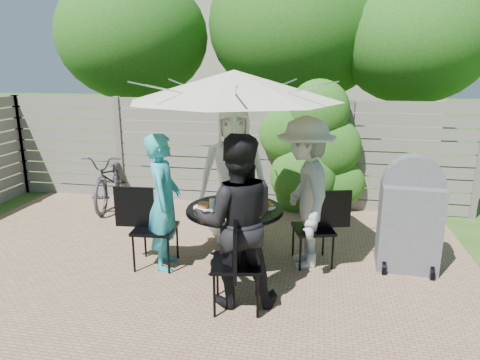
% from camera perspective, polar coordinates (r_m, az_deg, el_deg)
% --- Properties ---
extents(backyard_envelope, '(60.00, 60.00, 5.00)m').
position_cam_1_polar(backyard_envelope, '(14.43, 5.05, 15.94)').
color(backyard_envelope, '#304F18').
rests_on(backyard_envelope, ground).
extents(patio_table, '(1.35, 1.35, 0.74)m').
position_cam_1_polar(patio_table, '(5.15, -0.72, -6.08)').
color(patio_table, black).
rests_on(patio_table, ground).
extents(umbrella, '(2.86, 2.86, 2.33)m').
position_cam_1_polar(umbrella, '(4.81, -0.78, 12.46)').
color(umbrella, silver).
rests_on(umbrella, ground).
extents(chair_back, '(0.51, 0.70, 0.93)m').
position_cam_1_polar(chair_back, '(6.14, -0.88, -4.90)').
color(chair_back, black).
rests_on(chair_back, ground).
extents(person_back, '(1.03, 0.78, 1.88)m').
position_cam_1_polar(person_back, '(5.82, -0.89, 0.76)').
color(person_back, white).
rests_on(person_back, ground).
extents(chair_left, '(0.74, 0.52, 1.00)m').
position_cam_1_polar(chair_left, '(5.31, -11.31, -8.28)').
color(chair_left, black).
rests_on(chair_left, ground).
extents(person_left, '(0.51, 0.67, 1.64)m').
position_cam_1_polar(person_left, '(5.11, -10.10, -2.97)').
color(person_left, teal).
rests_on(person_left, ground).
extents(chair_front, '(0.55, 0.75, 1.00)m').
position_cam_1_polar(chair_front, '(4.37, -0.47, -13.37)').
color(chair_front, black).
rests_on(chair_front, ground).
extents(person_front, '(0.98, 0.84, 1.76)m').
position_cam_1_polar(person_front, '(4.25, -0.52, -5.56)').
color(person_front, black).
rests_on(person_front, ground).
extents(chair_right, '(0.72, 0.56, 0.94)m').
position_cam_1_polar(chair_right, '(5.35, 9.80, -8.24)').
color(chair_right, black).
rests_on(chair_right, ground).
extents(person_right, '(0.91, 1.29, 1.82)m').
position_cam_1_polar(person_right, '(5.11, 8.62, -1.81)').
color(person_right, '#ADAFAA').
rests_on(person_right, ground).
extents(plate_back, '(0.26, 0.26, 0.06)m').
position_cam_1_polar(plate_back, '(5.41, -0.80, -2.24)').
color(plate_back, white).
rests_on(plate_back, patio_table).
extents(plate_left, '(0.26, 0.26, 0.06)m').
position_cam_1_polar(plate_left, '(5.07, -4.80, -3.48)').
color(plate_left, white).
rests_on(plate_left, patio_table).
extents(plate_front, '(0.26, 0.26, 0.06)m').
position_cam_1_polar(plate_front, '(4.73, -0.64, -4.84)').
color(plate_front, white).
rests_on(plate_front, patio_table).
extents(plate_right, '(0.26, 0.26, 0.06)m').
position_cam_1_polar(plate_right, '(5.09, 3.34, -3.40)').
color(plate_right, white).
rests_on(plate_right, patio_table).
extents(plate_extra, '(0.24, 0.24, 0.06)m').
position_cam_1_polar(plate_extra, '(4.79, 1.50, -4.57)').
color(plate_extra, white).
rests_on(plate_extra, patio_table).
extents(glass_back, '(0.07, 0.07, 0.14)m').
position_cam_1_polar(glass_back, '(5.30, -1.92, -2.10)').
color(glass_back, silver).
rests_on(glass_back, patio_table).
extents(glass_left, '(0.07, 0.07, 0.14)m').
position_cam_1_polar(glass_left, '(4.96, -3.71, -3.36)').
color(glass_left, silver).
rests_on(glass_left, patio_table).
extents(glass_front, '(0.07, 0.07, 0.14)m').
position_cam_1_polar(glass_front, '(4.81, 0.58, -3.91)').
color(glass_front, silver).
rests_on(glass_front, patio_table).
extents(glass_right, '(0.07, 0.07, 0.14)m').
position_cam_1_polar(glass_right, '(5.16, 2.13, -2.57)').
color(glass_right, silver).
rests_on(glass_right, patio_table).
extents(syrup_jug, '(0.09, 0.09, 0.16)m').
position_cam_1_polar(syrup_jug, '(5.10, -1.42, -2.68)').
color(syrup_jug, '#59280C').
rests_on(syrup_jug, patio_table).
extents(coffee_cup, '(0.08, 0.08, 0.12)m').
position_cam_1_polar(coffee_cup, '(5.27, 0.31, -2.31)').
color(coffee_cup, '#C6B293').
rests_on(coffee_cup, patio_table).
extents(bicycle, '(0.97, 1.90, 0.95)m').
position_cam_1_polar(bicycle, '(7.77, -16.77, 0.25)').
color(bicycle, '#333338').
rests_on(bicycle, ground).
extents(bbq_grill, '(0.71, 0.57, 1.39)m').
position_cam_1_polar(bbq_grill, '(5.44, 21.66, -4.76)').
color(bbq_grill, '#5C5C61').
rests_on(bbq_grill, ground).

